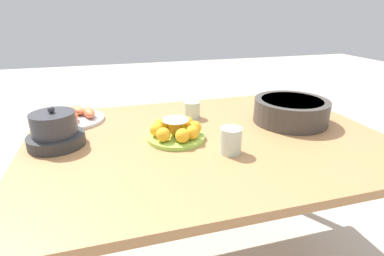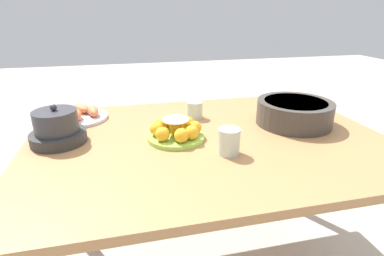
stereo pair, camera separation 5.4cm
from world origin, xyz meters
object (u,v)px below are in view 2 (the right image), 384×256
Objects in this scene: dining_table at (207,156)px; sauce_bowl at (272,100)px; serving_bowl at (294,112)px; cup_far at (194,110)px; warming_pot at (57,129)px; cake_plate at (176,131)px; seafood_platter at (79,115)px; cup_near at (229,141)px.

sauce_bowl reaches higher than dining_table.
cup_far is (-0.40, 0.17, -0.02)m from serving_bowl.
warming_pot reaches higher than cup_far.
warming_pot is at bearing 171.38° from cake_plate.
sauce_bowl is at bearing 37.65° from dining_table.
sauce_bowl is 0.32× the size of seafood_platter.
cup_far reaches higher than sauce_bowl.
cup_far is (-0.45, -0.13, 0.02)m from sauce_bowl.
dining_table is 0.61m from seafood_platter.
dining_table is at bearing -89.08° from cup_far.
warming_pot is (-0.55, 0.07, 0.14)m from dining_table.
cup_near reaches higher than cup_far.
seafood_platter reaches higher than dining_table.
cake_plate is at bearing -149.47° from sauce_bowl.
dining_table is 6.82× the size of warming_pot.
serving_bowl is 0.95m from warming_pot.
cake_plate is 0.23m from cup_near.
serving_bowl is at bearing 29.50° from cup_near.
cup_near reaches higher than sauce_bowl.
cake_plate is 0.86× the size of seafood_platter.
seafood_platter is 1.27× the size of warming_pot.
cup_far reaches higher than seafood_platter.
cup_near is at bearing -150.50° from serving_bowl.
cup_near is 0.46× the size of warming_pot.
seafood_platter is 0.51m from cup_far.
serving_bowl is at bearing -22.94° from cup_far.
dining_table is 6.22× the size of cake_plate.
cake_plate is at bearing 176.36° from dining_table.
warming_pot is (-0.05, -0.25, 0.03)m from seafood_platter.
cake_plate reaches higher than cup_far.
dining_table is 16.68× the size of sauce_bowl.
seafood_platter is at bearing 168.94° from cup_far.
serving_bowl is at bearing 4.71° from cake_plate.
serving_bowl reaches higher than dining_table.
cup_far is at bearing 60.31° from cake_plate.
sauce_bowl is 0.41× the size of warming_pot.
seafood_platter is (-0.90, 0.27, -0.03)m from serving_bowl.
seafood_platter is 0.25m from warming_pot.
warming_pot is at bearing 172.49° from dining_table.
cup_far is (-0.03, 0.38, -0.01)m from cup_near.
seafood_platter is at bearing 138.45° from cup_near.
cup_far reaches higher than dining_table.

